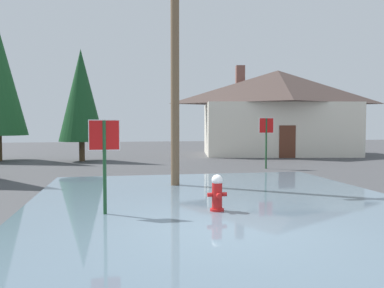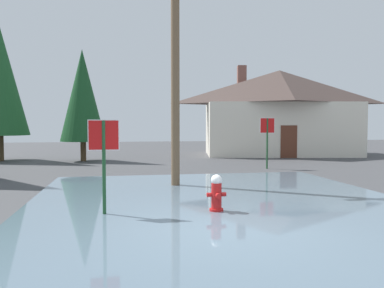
{
  "view_description": "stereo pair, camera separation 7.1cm",
  "coord_description": "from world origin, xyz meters",
  "px_view_note": "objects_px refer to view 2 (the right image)",
  "views": [
    {
      "loc": [
        -1.96,
        -7.12,
        2.05
      ],
      "look_at": [
        0.12,
        4.0,
        1.49
      ],
      "focal_mm": 36.49,
      "sensor_mm": 36.0,
      "label": 1
    },
    {
      "loc": [
        -1.89,
        -7.13,
        2.05
      ],
      "look_at": [
        0.12,
        4.0,
        1.49
      ],
      "focal_mm": 36.49,
      "sensor_mm": 36.0,
      "label": 2
    }
  ],
  "objects_px": {
    "stop_sign_near": "(104,148)",
    "pine_tree_far_center": "(83,96)",
    "house": "(279,111)",
    "stop_sign_far": "(267,133)",
    "utility_pole": "(175,66)",
    "fire_hydrant": "(216,194)"
  },
  "relations": [
    {
      "from": "stop_sign_near",
      "to": "pine_tree_far_center",
      "type": "relative_size",
      "value": 0.35
    },
    {
      "from": "house",
      "to": "stop_sign_near",
      "type": "bearing_deg",
      "value": -123.95
    },
    {
      "from": "house",
      "to": "pine_tree_far_center",
      "type": "xyz_separation_m",
      "value": [
        -12.66,
        -2.51,
        0.7
      ]
    },
    {
      "from": "stop_sign_far",
      "to": "house",
      "type": "height_order",
      "value": "house"
    },
    {
      "from": "utility_pole",
      "to": "stop_sign_far",
      "type": "relative_size",
      "value": 3.21
    },
    {
      "from": "stop_sign_near",
      "to": "house",
      "type": "xyz_separation_m",
      "value": [
        10.92,
        16.22,
        1.44
      ]
    },
    {
      "from": "fire_hydrant",
      "to": "stop_sign_far",
      "type": "distance_m",
      "value": 9.64
    },
    {
      "from": "utility_pole",
      "to": "pine_tree_far_center",
      "type": "bearing_deg",
      "value": 111.48
    },
    {
      "from": "utility_pole",
      "to": "stop_sign_far",
      "type": "bearing_deg",
      "value": 42.12
    },
    {
      "from": "utility_pole",
      "to": "house",
      "type": "bearing_deg",
      "value": 54.58
    },
    {
      "from": "stop_sign_far",
      "to": "utility_pole",
      "type": "bearing_deg",
      "value": -137.88
    },
    {
      "from": "house",
      "to": "pine_tree_far_center",
      "type": "bearing_deg",
      "value": -168.79
    },
    {
      "from": "fire_hydrant",
      "to": "pine_tree_far_center",
      "type": "bearing_deg",
      "value": 107.18
    },
    {
      "from": "stop_sign_far",
      "to": "stop_sign_near",
      "type": "bearing_deg",
      "value": -130.29
    },
    {
      "from": "fire_hydrant",
      "to": "stop_sign_far",
      "type": "xyz_separation_m",
      "value": [
        4.49,
        8.44,
        1.24
      ]
    },
    {
      "from": "pine_tree_far_center",
      "to": "house",
      "type": "bearing_deg",
      "value": 11.21
    },
    {
      "from": "stop_sign_far",
      "to": "fire_hydrant",
      "type": "bearing_deg",
      "value": -118.01
    },
    {
      "from": "fire_hydrant",
      "to": "utility_pole",
      "type": "distance_m",
      "value": 5.35
    },
    {
      "from": "stop_sign_near",
      "to": "fire_hydrant",
      "type": "relative_size",
      "value": 2.4
    },
    {
      "from": "fire_hydrant",
      "to": "house",
      "type": "xyz_separation_m",
      "value": [
        8.38,
        16.37,
        2.52
      ]
    },
    {
      "from": "stop_sign_far",
      "to": "house",
      "type": "bearing_deg",
      "value": 63.87
    },
    {
      "from": "fire_hydrant",
      "to": "stop_sign_far",
      "type": "height_order",
      "value": "stop_sign_far"
    }
  ]
}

